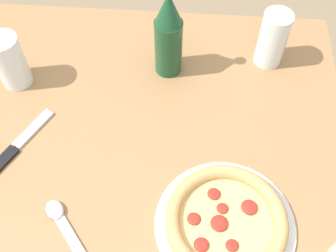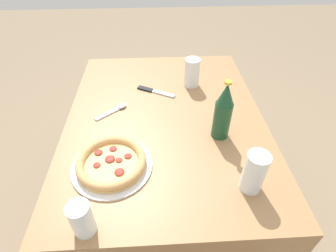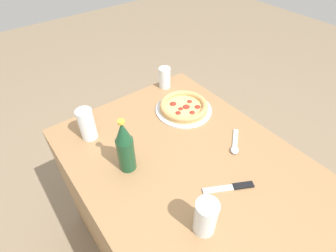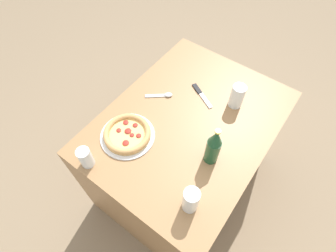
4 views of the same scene
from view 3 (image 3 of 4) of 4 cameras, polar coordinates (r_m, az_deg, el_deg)
ground_plane at (r=1.73m, az=2.96°, el=-24.35°), size 8.00×8.00×0.00m
table at (r=1.38m, az=3.56°, el=-18.05°), size 1.08×0.82×0.77m
pizza_pepperoni at (r=1.28m, az=3.44°, el=4.18°), size 0.27×0.27×0.04m
glass_cola at (r=1.43m, az=-0.73°, el=10.31°), size 0.06×0.06×0.11m
glass_water at (r=0.86m, az=8.15°, el=-19.17°), size 0.07×0.07×0.14m
glass_orange_juice at (r=1.16m, az=-17.18°, el=0.13°), size 0.07×0.07×0.15m
beer_bottle at (r=0.97m, az=-9.32°, el=-4.52°), size 0.07×0.07×0.24m
knife at (r=1.01m, az=13.56°, el=-12.81°), size 0.11×0.18×0.01m
spoon at (r=1.14m, az=14.35°, el=-4.17°), size 0.12×0.14×0.02m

